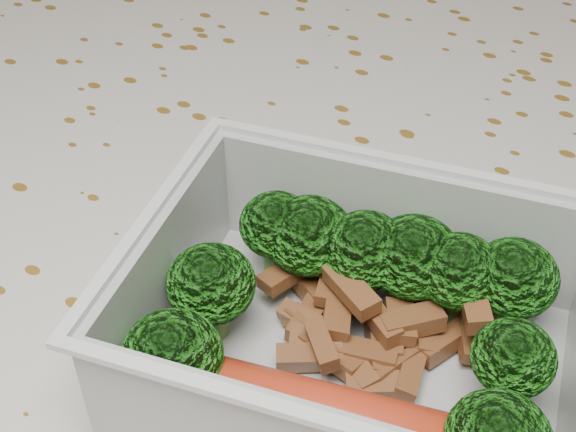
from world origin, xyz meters
The scene contains 6 objects.
dining_table centered at (0.00, 0.00, 0.67)m, with size 1.40×0.90×0.75m.
tablecloth centered at (0.00, 0.00, 0.72)m, with size 1.46×0.96×0.19m.
lunch_container centered at (0.06, -0.04, 0.78)m, with size 0.22×0.19×0.07m.
broccoli_florets centered at (0.05, -0.03, 0.79)m, with size 0.17×0.15×0.05m.
meat_pile centered at (0.05, -0.03, 0.77)m, with size 0.10×0.08×0.03m.
sausage centered at (0.07, -0.08, 0.78)m, with size 0.16×0.07×0.03m.
Camera 1 is at (0.15, -0.24, 1.04)m, focal length 50.00 mm.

